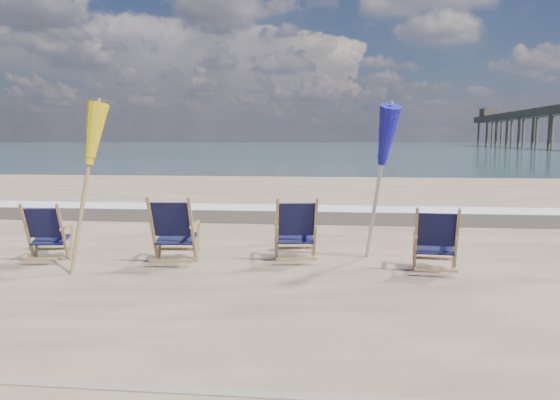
% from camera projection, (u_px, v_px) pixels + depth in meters
% --- Properties ---
extents(ocean, '(400.00, 400.00, 0.00)m').
position_uv_depth(ocean, '(336.00, 146.00, 132.52)').
color(ocean, '#324953').
rests_on(ocean, ground).
extents(surf_foam, '(200.00, 1.40, 0.01)m').
position_uv_depth(surf_foam, '(305.00, 208.00, 14.28)').
color(surf_foam, silver).
rests_on(surf_foam, ground).
extents(wet_sand_strip, '(200.00, 2.60, 0.00)m').
position_uv_depth(wet_sand_strip, '(301.00, 216.00, 12.80)').
color(wet_sand_strip, '#42362A').
rests_on(wet_sand_strip, ground).
extents(beach_chair_0, '(0.68, 0.74, 0.90)m').
position_uv_depth(beach_chair_0, '(62.00, 233.00, 7.93)').
color(beach_chair_0, '#111334').
rests_on(beach_chair_0, ground).
extents(beach_chair_1, '(0.70, 0.77, 1.02)m').
position_uv_depth(beach_chair_1, '(192.00, 231.00, 7.74)').
color(beach_chair_1, '#111334').
rests_on(beach_chair_1, ground).
extents(beach_chair_2, '(0.73, 0.80, 0.99)m').
position_uv_depth(beach_chair_2, '(315.00, 230.00, 7.89)').
color(beach_chair_2, '#111334').
rests_on(beach_chair_2, ground).
extents(beach_chair_3, '(0.66, 0.72, 0.93)m').
position_uv_depth(beach_chair_3, '(457.00, 242.00, 7.17)').
color(beach_chair_3, '#111334').
rests_on(beach_chair_3, ground).
extents(umbrella_yellow, '(0.30, 0.30, 2.32)m').
position_uv_depth(umbrella_yellow, '(82.00, 141.00, 7.32)').
color(umbrella_yellow, olive).
rests_on(umbrella_yellow, ground).
extents(umbrella_blue, '(0.30, 0.30, 2.39)m').
position_uv_depth(umbrella_blue, '(378.00, 136.00, 7.82)').
color(umbrella_blue, '#A5A5AD').
rests_on(umbrella_blue, ground).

